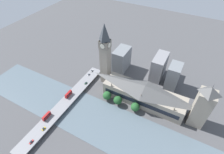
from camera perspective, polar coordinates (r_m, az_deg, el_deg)
The scene contains 19 objects.
ground_plane at distance 202.73m, azimuth 6.21°, elevation -9.96°, with size 600.00×600.00×0.00m, color #4C4C4F.
river_water at distance 185.69m, azimuth 2.06°, elevation -16.94°, with size 52.32×360.00×0.30m, color slate.
parliament_hall at distance 200.85m, azimuth 10.31°, elevation -5.47°, with size 24.48×92.83×26.10m.
clock_tower at distance 205.31m, azimuth -2.24°, elevation 7.55°, with size 11.56×11.56×80.32m.
victoria_tower at distance 191.12m, azimuth 27.36°, elevation -8.50°, with size 15.14×15.14×55.43m.
road_bridge at distance 208.31m, azimuth -15.05°, elevation -8.27°, with size 136.64×14.51×4.27m.
double_decker_bus_lead at distance 211.76m, azimuth -14.04°, elevation -5.42°, with size 10.63×2.61×5.06m.
double_decker_bus_mid at distance 198.73m, azimuth -20.59°, elevation -11.81°, with size 10.93×2.57×4.88m.
car_northbound_lead at distance 193.18m, azimuth -21.43°, elevation -15.45°, with size 4.29×1.88×1.36m.
car_northbound_mid at distance 189.88m, azimuth -24.86°, elevation -18.66°, with size 4.69×1.85×1.25m.
car_northbound_tail at distance 235.28m, azimuth -7.57°, elevation 0.84°, with size 4.35×1.78×1.39m.
car_southbound_lead at distance 240.34m, azimuth -6.57°, elevation 2.02°, with size 4.42×1.78×1.49m.
car_southbound_mid at distance 223.63m, azimuth -8.53°, elevation -1.96°, with size 4.24×1.91×1.46m.
city_block_west at distance 226.24m, azimuth 19.33°, elevation 0.22°, with size 21.93×14.15×32.74m.
city_block_center at distance 241.02m, azimuth 3.16°, elevation 5.73°, with size 27.84×16.65×31.88m.
city_block_east at distance 236.34m, azimuth 15.05°, elevation 3.26°, with size 31.98×14.71×31.85m.
tree_embankment_near at distance 195.58m, azimuth 7.57°, elevation -9.68°, with size 9.76×9.76×11.50m.
tree_embankment_mid at distance 198.94m, azimuth 1.89°, elevation -7.59°, with size 9.70×9.70×12.30m.
tree_embankment_far at distance 204.09m, azimuth -1.65°, elevation -6.05°, with size 9.85×9.85×11.97m.
Camera 1 is at (-118.25, -39.02, 159.99)m, focal length 28.00 mm.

